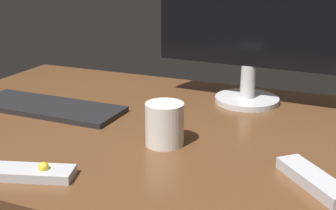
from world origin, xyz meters
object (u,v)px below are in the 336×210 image
object	(u,v)px
keyboard	(48,107)
media_remote	(28,172)
monitor	(253,2)
coffee_mug	(165,124)
tv_remote	(313,180)

from	to	relation	value
keyboard	media_remote	bearing A→B (deg)	-57.53
monitor	media_remote	size ratio (longest dim) A/B	2.86
media_remote	coffee_mug	xyz separation A→B (cm)	(17.42, 23.65, 3.74)
monitor	tv_remote	distance (cm)	54.49
monitor	tv_remote	bearing A→B (deg)	-60.16
tv_remote	coffee_mug	world-z (taller)	coffee_mug
tv_remote	monitor	bearing A→B (deg)	165.30
tv_remote	coffee_mug	distance (cm)	32.46
media_remote	coffee_mug	world-z (taller)	coffee_mug
monitor	coffee_mug	size ratio (longest dim) A/B	5.58
monitor	media_remote	xyz separation A→B (cm)	(-27.28, -59.43, -26.58)
tv_remote	media_remote	bearing A→B (deg)	-112.65
keyboard	tv_remote	world-z (taller)	tv_remote
tv_remote	coffee_mug	xyz separation A→B (cm)	(-31.58, 6.64, 3.58)
keyboard	coffee_mug	world-z (taller)	coffee_mug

